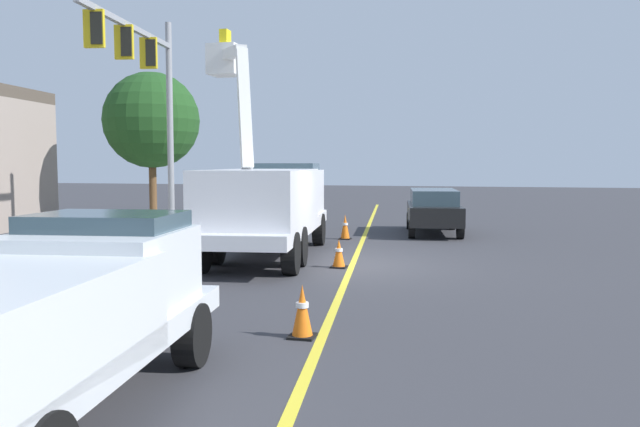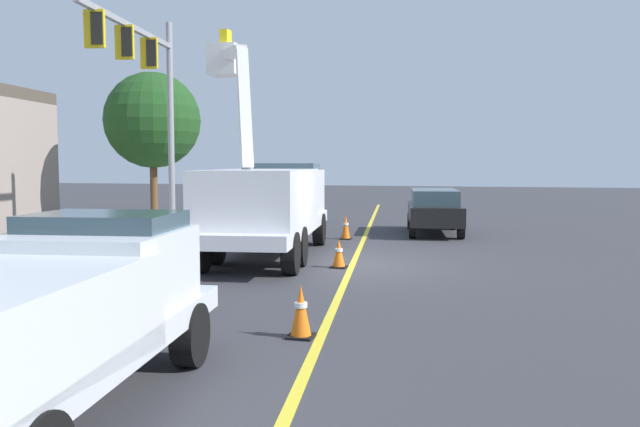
{
  "view_description": "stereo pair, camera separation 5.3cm",
  "coord_description": "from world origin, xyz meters",
  "px_view_note": "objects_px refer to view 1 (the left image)",
  "views": [
    {
      "loc": [
        -16.23,
        -3.26,
        2.68
      ],
      "look_at": [
        -0.51,
        0.74,
        1.4
      ],
      "focal_mm": 35.6,
      "sensor_mm": 36.0,
      "label": 1
    },
    {
      "loc": [
        -16.21,
        -3.31,
        2.68
      ],
      "look_at": [
        -0.51,
        0.74,
        1.4
      ],
      "focal_mm": 35.6,
      "sensor_mm": 36.0,
      "label": 2
    }
  ],
  "objects_px": {
    "traffic_cone_mid_front": "(302,312)",
    "traffic_signal_mast": "(147,80)",
    "traffic_cone_mid_rear": "(339,254)",
    "traffic_cone_trailing": "(345,227)",
    "utility_bucket_truck": "(268,201)",
    "passing_minivan": "(433,208)",
    "service_pickup_truck": "(45,315)"
  },
  "relations": [
    {
      "from": "traffic_cone_mid_front",
      "to": "traffic_signal_mast",
      "type": "xyz_separation_m",
      "value": [
        9.37,
        7.85,
        4.95
      ]
    },
    {
      "from": "traffic_cone_mid_rear",
      "to": "traffic_cone_trailing",
      "type": "relative_size",
      "value": 0.84
    },
    {
      "from": "utility_bucket_truck",
      "to": "traffic_cone_mid_front",
      "type": "xyz_separation_m",
      "value": [
        -8.05,
        -3.31,
        -1.2
      ]
    },
    {
      "from": "passing_minivan",
      "to": "traffic_cone_mid_front",
      "type": "relative_size",
      "value": 6.06
    },
    {
      "from": "traffic_cone_mid_front",
      "to": "traffic_cone_mid_rear",
      "type": "bearing_deg",
      "value": 7.69
    },
    {
      "from": "traffic_cone_trailing",
      "to": "traffic_signal_mast",
      "type": "height_order",
      "value": "traffic_signal_mast"
    },
    {
      "from": "traffic_cone_mid_rear",
      "to": "traffic_cone_mid_front",
      "type": "bearing_deg",
      "value": -172.31
    },
    {
      "from": "traffic_signal_mast",
      "to": "traffic_cone_mid_rear",
      "type": "bearing_deg",
      "value": -111.9
    },
    {
      "from": "service_pickup_truck",
      "to": "traffic_cone_mid_rear",
      "type": "xyz_separation_m",
      "value": [
        10.25,
        -0.83,
        -0.75
      ]
    },
    {
      "from": "service_pickup_truck",
      "to": "traffic_cone_mid_rear",
      "type": "relative_size",
      "value": 7.85
    },
    {
      "from": "service_pickup_truck",
      "to": "traffic_cone_mid_front",
      "type": "bearing_deg",
      "value": -25.07
    },
    {
      "from": "utility_bucket_truck",
      "to": "passing_minivan",
      "type": "height_order",
      "value": "utility_bucket_truck"
    },
    {
      "from": "utility_bucket_truck",
      "to": "traffic_cone_mid_front",
      "type": "relative_size",
      "value": 10.23
    },
    {
      "from": "traffic_cone_mid_front",
      "to": "traffic_signal_mast",
      "type": "bearing_deg",
      "value": 39.96
    },
    {
      "from": "utility_bucket_truck",
      "to": "passing_minivan",
      "type": "bearing_deg",
      "value": -30.1
    },
    {
      "from": "utility_bucket_truck",
      "to": "traffic_cone_mid_rear",
      "type": "bearing_deg",
      "value": -121.39
    },
    {
      "from": "passing_minivan",
      "to": "traffic_signal_mast",
      "type": "height_order",
      "value": "traffic_signal_mast"
    },
    {
      "from": "utility_bucket_truck",
      "to": "traffic_cone_mid_rear",
      "type": "xyz_separation_m",
      "value": [
        -1.48,
        -2.43,
        -1.24
      ]
    },
    {
      "from": "passing_minivan",
      "to": "traffic_cone_mid_rear",
      "type": "distance_m",
      "value": 8.91
    },
    {
      "from": "service_pickup_truck",
      "to": "traffic_cone_trailing",
      "type": "height_order",
      "value": "service_pickup_truck"
    },
    {
      "from": "traffic_cone_mid_front",
      "to": "traffic_cone_mid_rear",
      "type": "height_order",
      "value": "traffic_cone_mid_front"
    },
    {
      "from": "passing_minivan",
      "to": "traffic_signal_mast",
      "type": "distance_m",
      "value": 11.41
    },
    {
      "from": "passing_minivan",
      "to": "traffic_cone_trailing",
      "type": "relative_size",
      "value": 5.69
    },
    {
      "from": "traffic_cone_mid_front",
      "to": "utility_bucket_truck",
      "type": "bearing_deg",
      "value": 22.37
    },
    {
      "from": "utility_bucket_truck",
      "to": "traffic_signal_mast",
      "type": "relative_size",
      "value": 1.11
    },
    {
      "from": "utility_bucket_truck",
      "to": "traffic_cone_mid_rear",
      "type": "height_order",
      "value": "utility_bucket_truck"
    },
    {
      "from": "passing_minivan",
      "to": "traffic_cone_mid_front",
      "type": "xyz_separation_m",
      "value": [
        -15.28,
        0.88,
        -0.57
      ]
    },
    {
      "from": "traffic_cone_mid_rear",
      "to": "traffic_cone_trailing",
      "type": "xyz_separation_m",
      "value": [
        6.07,
        1.13,
        0.07
      ]
    },
    {
      "from": "utility_bucket_truck",
      "to": "traffic_cone_trailing",
      "type": "relative_size",
      "value": 9.6
    },
    {
      "from": "utility_bucket_truck",
      "to": "traffic_signal_mast",
      "type": "height_order",
      "value": "traffic_signal_mast"
    },
    {
      "from": "service_pickup_truck",
      "to": "traffic_cone_trailing",
      "type": "relative_size",
      "value": 6.62
    },
    {
      "from": "traffic_cone_mid_rear",
      "to": "traffic_cone_trailing",
      "type": "height_order",
      "value": "traffic_cone_trailing"
    }
  ]
}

